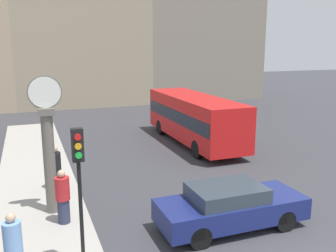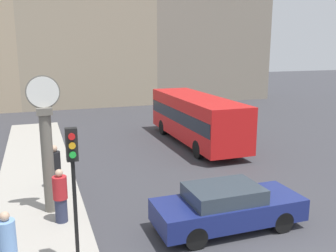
{
  "view_description": "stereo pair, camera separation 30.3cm",
  "coord_description": "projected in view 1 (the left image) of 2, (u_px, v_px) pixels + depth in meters",
  "views": [
    {
      "loc": [
        -6.01,
        -5.89,
        5.42
      ],
      "look_at": [
        -0.68,
        8.18,
        2.15
      ],
      "focal_mm": 40.0,
      "sensor_mm": 36.0,
      "label": 1
    },
    {
      "loc": [
        -5.72,
        -5.99,
        5.42
      ],
      "look_at": [
        -0.68,
        8.18,
        2.15
      ],
      "focal_mm": 40.0,
      "sensor_mm": 36.0,
      "label": 2
    }
  ],
  "objects": [
    {
      "name": "pedestrian_red_top",
      "position": [
        63.0,
        197.0,
        11.16
      ],
      "size": [
        0.43,
        0.43,
        1.67
      ],
      "color": "#2D334C",
      "rests_on": "sidewalk_corner"
    },
    {
      "name": "sedan_car",
      "position": [
        230.0,
        206.0,
        11.18
      ],
      "size": [
        4.49,
        1.72,
        1.36
      ],
      "color": "navy",
      "rests_on": "ground_plane"
    },
    {
      "name": "street_clock",
      "position": [
        49.0,
        149.0,
        11.62
      ],
      "size": [
        1.02,
        0.47,
        4.37
      ],
      "color": "#666056",
      "rests_on": "sidewalk_corner"
    },
    {
      "name": "traffic_light_near",
      "position": [
        79.0,
        170.0,
        8.46
      ],
      "size": [
        0.26,
        0.24,
        3.46
      ],
      "color": "black",
      "rests_on": "sidewalk_corner"
    },
    {
      "name": "pedestrian_black_jacket",
      "position": [
        55.0,
        168.0,
        13.79
      ],
      "size": [
        0.43,
        0.43,
        1.67
      ],
      "color": "#2D334C",
      "rests_on": "sidewalk_corner"
    },
    {
      "name": "building_row",
      "position": [
        87.0,
        17.0,
        33.3
      ],
      "size": [
        33.4,
        5.0,
        18.31
      ],
      "color": "tan",
      "rests_on": "ground_plane"
    },
    {
      "name": "sidewalk_corner",
      "position": [
        37.0,
        181.0,
        15.02
      ],
      "size": [
        2.93,
        22.55,
        0.16
      ],
      "primitive_type": "cube",
      "color": "#A39E93",
      "rests_on": "ground_plane"
    },
    {
      "name": "bus_distant",
      "position": [
        194.0,
        117.0,
        20.76
      ],
      "size": [
        2.35,
        8.58,
        2.64
      ],
      "color": "red",
      "rests_on": "ground_plane"
    },
    {
      "name": "pedestrian_blue_stripe",
      "position": [
        14.0,
        252.0,
        8.06
      ],
      "size": [
        0.39,
        0.39,
        1.79
      ],
      "color": "#2D334C",
      "rests_on": "sidewalk_corner"
    }
  ]
}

